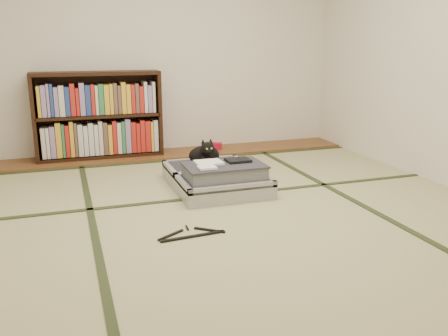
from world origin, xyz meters
name	(u,v)px	position (x,y,z in m)	size (l,w,h in m)	color
floor	(233,213)	(0.00, 0.00, 0.00)	(4.50, 4.50, 0.00)	tan
wood_strip	(173,153)	(0.00, 2.00, 0.01)	(4.00, 0.50, 0.02)	brown
red_item	(215,146)	(0.51, 2.03, 0.06)	(0.15, 0.09, 0.07)	#B30E26
room_shell	(234,5)	(0.00, 0.00, 1.46)	(4.50, 4.50, 4.50)	white
tatami_borders	(213,193)	(0.00, 0.49, 0.00)	(4.00, 4.50, 0.01)	#2D381E
bookcase	(99,117)	(-0.78, 2.07, 0.45)	(1.32, 0.30, 0.92)	black
suitcase	(217,177)	(0.07, 0.60, 0.10)	(0.73, 0.98, 0.29)	#ACACB0
cat	(205,155)	(0.05, 0.89, 0.24)	(0.33, 0.33, 0.26)	black
cable_coil	(223,162)	(0.23, 0.93, 0.15)	(0.10, 0.10, 0.02)	white
hanger	(192,234)	(-0.40, -0.32, 0.01)	(0.45, 0.22, 0.01)	black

